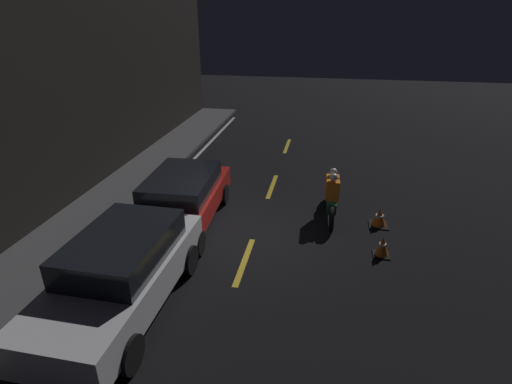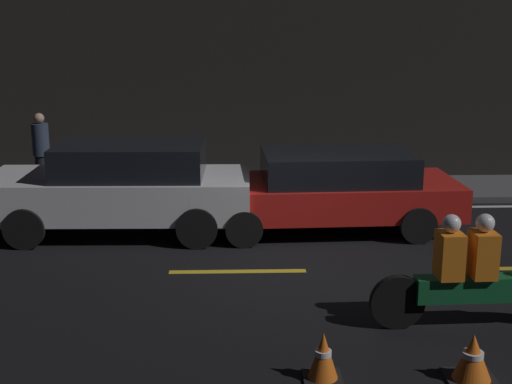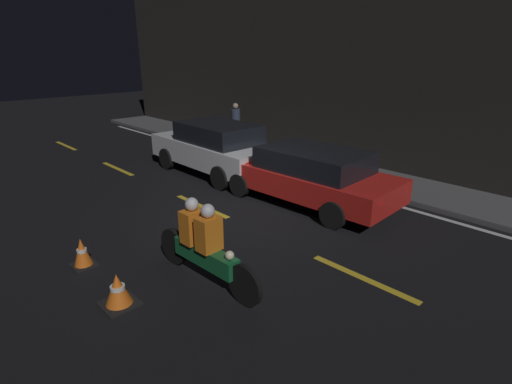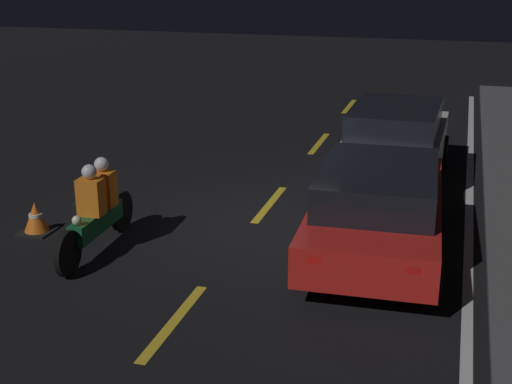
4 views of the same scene
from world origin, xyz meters
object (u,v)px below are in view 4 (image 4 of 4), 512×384
(motorcycle, at_px, (97,209))
(traffic_cone_near, at_px, (86,190))
(taxi_red, at_px, (378,205))
(traffic_cone_mid, at_px, (36,218))
(sedan_white, at_px, (395,142))

(motorcycle, xyz_separation_m, traffic_cone_near, (-1.86, -1.25, -0.40))
(taxi_red, height_order, traffic_cone_near, taxi_red)
(motorcycle, relative_size, traffic_cone_mid, 4.76)
(traffic_cone_mid, bearing_deg, traffic_cone_near, 177.36)
(sedan_white, relative_size, traffic_cone_near, 8.55)
(traffic_cone_near, bearing_deg, motorcycle, 33.90)
(taxi_red, relative_size, traffic_cone_near, 8.93)
(traffic_cone_near, bearing_deg, traffic_cone_mid, -2.64)
(sedan_white, distance_m, taxi_red, 3.51)
(taxi_red, bearing_deg, traffic_cone_mid, 96.15)
(sedan_white, bearing_deg, traffic_cone_near, 119.33)
(motorcycle, bearing_deg, sedan_white, 137.66)
(traffic_cone_near, height_order, traffic_cone_mid, traffic_cone_near)
(traffic_cone_near, bearing_deg, taxi_red, 82.34)
(sedan_white, height_order, traffic_cone_mid, sedan_white)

